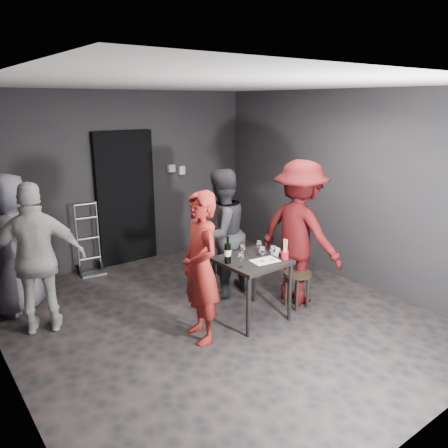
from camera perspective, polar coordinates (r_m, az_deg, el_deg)
floor at (r=5.41m, az=-0.95°, el=-12.10°), size 4.50×5.00×0.02m
ceiling at (r=4.79m, az=-1.10°, el=17.80°), size 4.50×5.00×0.02m
wall_back at (r=7.07m, az=-13.06°, el=5.74°), size 4.50×0.04×2.70m
wall_front at (r=3.34m, az=25.21°, el=-6.46°), size 4.50×0.04×2.70m
wall_right at (r=6.48m, az=15.36°, el=4.70°), size 0.04×5.00×2.70m
doorway at (r=7.07m, az=-12.71°, el=3.28°), size 0.95×0.10×2.10m
wallbox_upper at (r=7.39m, az=-6.90°, el=7.23°), size 0.12×0.06×0.12m
wallbox_lower at (r=7.50m, az=-5.55°, el=7.01°), size 0.10×0.06×0.14m
hand_truck at (r=6.93m, az=-17.04°, el=-4.57°), size 0.37×0.32×1.09m
tasting_table at (r=5.15m, az=3.67°, el=-5.64°), size 0.72×0.72×0.75m
stool at (r=5.59m, az=9.56°, el=-7.10°), size 0.35×0.35×0.47m
server_red at (r=4.62m, az=-3.10°, el=-4.75°), size 0.54×0.73×1.83m
woman_black at (r=5.70m, az=-0.44°, el=-0.16°), size 1.01×0.66×1.94m
man_maroon at (r=5.55m, az=9.94°, el=0.94°), size 0.86×1.54×2.27m
bystander_cream at (r=5.18m, az=-23.30°, el=-2.94°), size 1.27×0.91×1.97m
bystander_grey at (r=5.82m, az=-26.13°, el=-1.14°), size 1.10×1.00×2.00m
tasting_mat at (r=5.08m, az=5.38°, el=-4.80°), size 0.33×0.24×0.00m
wine_glass_a at (r=4.84m, az=2.26°, el=-4.62°), size 0.09×0.09×0.19m
wine_glass_b at (r=5.00m, az=0.66°, el=-4.01°), size 0.09×0.09×0.18m
wine_glass_c at (r=5.12m, az=2.46°, el=-3.48°), size 0.08×0.08×0.19m
wine_glass_d at (r=5.02m, az=5.05°, el=-3.86°), size 0.08×0.08×0.20m
wine_glass_e at (r=5.09m, az=6.39°, el=-3.68°), size 0.09×0.09×0.19m
wine_glass_f at (r=5.24m, az=4.61°, el=-3.04°), size 0.08×0.08×0.19m
wine_bottle at (r=4.95m, az=0.49°, el=-3.78°), size 0.08×0.08×0.32m
breadstick_cup at (r=5.12m, az=7.99°, el=-3.32°), size 0.08×0.08×0.26m
reserved_card at (r=5.25m, az=6.77°, el=-3.56°), size 0.11×0.15×0.11m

